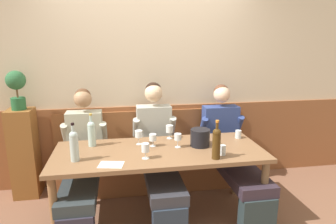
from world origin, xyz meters
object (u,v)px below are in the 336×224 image
at_px(person_left_seat, 158,148).
at_px(wine_glass_by_bottle, 139,134).
at_px(dining_table, 159,158).
at_px(wine_bottle_green_tall, 92,133).
at_px(water_tumbler_left, 238,134).
at_px(wine_glass_near_bucket, 153,138).
at_px(wine_glass_mid_right, 178,137).
at_px(water_tumbler_right, 223,150).
at_px(wine_bottle_amber_mid, 216,142).
at_px(person_center_right_seat, 231,148).
at_px(ice_bucket, 200,138).
at_px(wine_glass_mid_left, 145,148).
at_px(wall_bench, 152,165).
at_px(wine_glass_center_rear, 170,129).
at_px(potted_plant, 16,86).
at_px(person_center_left_seat, 83,156).
at_px(wine_bottle_clear_water, 74,145).

distance_m(person_left_seat, wine_glass_by_bottle, 0.34).
relative_size(dining_table, wine_bottle_green_tall, 6.00).
bearing_deg(water_tumbler_left, wine_glass_near_bucket, -174.37).
distance_m(wine_glass_mid_right, water_tumbler_right, 0.47).
bearing_deg(wine_bottle_amber_mid, wine_glass_near_bucket, 141.52).
bearing_deg(person_center_right_seat, wine_glass_by_bottle, -173.80).
xyz_separation_m(ice_bucket, wine_glass_near_bucket, (-0.47, 0.07, -0.00)).
height_order(wine_glass_mid_left, water_tumbler_left, wine_glass_mid_left).
relative_size(wine_glass_mid_right, wine_glass_near_bucket, 1.12).
distance_m(wine_glass_mid_right, water_tumbler_left, 0.73).
relative_size(dining_table, wine_glass_mid_left, 14.19).
distance_m(wine_glass_by_bottle, water_tumbler_right, 0.87).
relative_size(wall_bench, wine_glass_center_rear, 15.74).
bearing_deg(potted_plant, water_tumbler_left, -12.44).
relative_size(wine_glass_mid_right, wine_glass_by_bottle, 0.96).
height_order(person_center_left_seat, water_tumbler_left, person_center_left_seat).
bearing_deg(wine_bottle_green_tall, potted_plant, 148.26).
distance_m(person_left_seat, wine_bottle_green_tall, 0.74).
height_order(wine_glass_center_rear, wine_glass_mid_left, wine_glass_center_rear).
xyz_separation_m(wine_bottle_green_tall, water_tumbler_left, (1.56, -0.02, -0.10)).
bearing_deg(water_tumbler_right, wine_glass_center_rear, 126.34).
xyz_separation_m(person_center_right_seat, water_tumbler_left, (0.04, -0.10, 0.19)).
bearing_deg(wine_glass_mid_left, wine_bottle_amber_mid, -9.85).
bearing_deg(wine_glass_mid_right, wine_glass_center_rear, 96.66).
relative_size(person_center_right_seat, water_tumbler_left, 14.45).
distance_m(person_left_seat, water_tumbler_left, 0.90).
height_order(person_left_seat, water_tumbler_left, person_left_seat).
xyz_separation_m(ice_bucket, wine_glass_mid_right, (-0.23, -0.00, 0.02)).
bearing_deg(person_center_right_seat, water_tumbler_left, -68.60).
distance_m(wine_glass_mid_left, water_tumbler_left, 1.13).
distance_m(wine_bottle_amber_mid, wine_glass_mid_left, 0.64).
distance_m(wine_glass_near_bucket, water_tumbler_right, 0.71).
relative_size(dining_table, person_center_right_seat, 1.60).
height_order(wine_glass_mid_right, water_tumbler_right, wine_glass_mid_right).
relative_size(wine_bottle_green_tall, wine_glass_by_bottle, 2.28).
distance_m(water_tumbler_right, water_tumbler_left, 0.55).
height_order(ice_bucket, water_tumbler_left, ice_bucket).
bearing_deg(wine_glass_near_bucket, wine_glass_mid_right, -16.91).
relative_size(ice_bucket, wine_glass_mid_right, 1.38).
relative_size(person_center_right_seat, ice_bucket, 6.50).
bearing_deg(wine_bottle_amber_mid, person_center_right_seat, 57.48).
bearing_deg(wine_bottle_amber_mid, wine_bottle_clear_water, 172.66).
bearing_deg(dining_table, wine_glass_by_bottle, 133.79).
height_order(wall_bench, wine_glass_center_rear, wall_bench).
distance_m(dining_table, person_center_right_seat, 0.92).
distance_m(wine_glass_mid_right, wine_glass_by_bottle, 0.41).
xyz_separation_m(wine_bottle_green_tall, wine_glass_center_rear, (0.82, 0.10, -0.04)).
bearing_deg(ice_bucket, water_tumbler_right, -62.22).
bearing_deg(wall_bench, wine_glass_center_rear, -66.78).
bearing_deg(water_tumbler_left, person_center_right_seat, 111.40).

